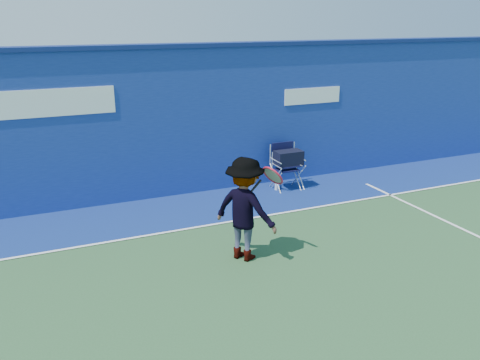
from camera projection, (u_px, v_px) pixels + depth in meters
name	position (u px, v px, depth m)	size (l,w,h in m)	color
ground	(265.00, 327.00, 6.16)	(80.00, 80.00, 0.00)	#2A4F2C
stadium_wall	(152.00, 122.00, 10.21)	(24.00, 0.50, 3.08)	navy
out_of_bounds_strip	(171.00, 212.00, 9.73)	(24.00, 1.80, 0.01)	navy
court_lines	(245.00, 302.00, 6.68)	(24.00, 12.00, 0.01)	white
directors_chair_left	(287.00, 170.00, 10.99)	(0.58, 0.52, 0.98)	silver
directors_chair_right	(286.00, 178.00, 10.98)	(0.49, 0.44, 0.82)	silver
water_bottle	(276.00, 184.00, 10.95)	(0.07, 0.07, 0.26)	white
tennis_player	(245.00, 209.00, 7.69)	(1.11, 1.20, 1.62)	#EA4738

